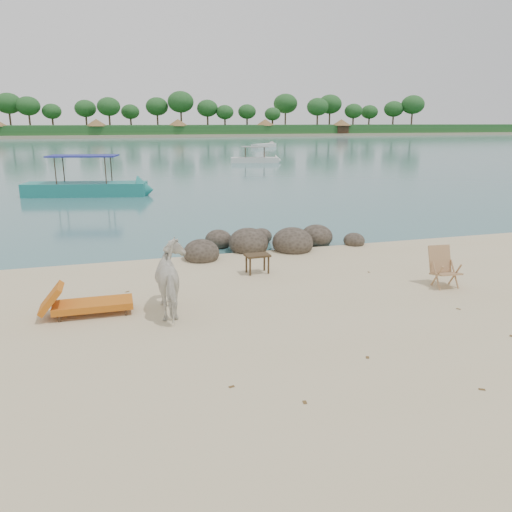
{
  "coord_description": "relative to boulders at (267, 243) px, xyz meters",
  "views": [
    {
      "loc": [
        -4.02,
        -9.13,
        4.14
      ],
      "look_at": [
        -0.78,
        2.0,
        1.0
      ],
      "focal_mm": 35.0,
      "sensor_mm": 36.0,
      "label": 1
    }
  ],
  "objects": [
    {
      "name": "water",
      "position": [
        -0.84,
        83.73,
        -0.2
      ],
      "size": [
        400.0,
        400.0,
        0.0
      ],
      "primitive_type": "plane",
      "color": "#336266",
      "rests_on": "ground"
    },
    {
      "name": "far_shore",
      "position": [
        -0.84,
        163.73,
        -0.2
      ],
      "size": [
        420.0,
        90.0,
        1.4
      ],
      "primitive_type": "cube",
      "color": "tan",
      "rests_on": "ground"
    },
    {
      "name": "far_scenery",
      "position": [
        -0.81,
        130.43,
        2.94
      ],
      "size": [
        420.0,
        18.0,
        9.5
      ],
      "color": "#1E4C1E",
      "rests_on": "ground"
    },
    {
      "name": "boulders",
      "position": [
        0.0,
        0.0,
        0.0
      ],
      "size": [
        6.31,
        2.93,
        1.01
      ],
      "rotation": [
        0.0,
        0.0,
        -0.11
      ],
      "color": "#302920",
      "rests_on": "ground"
    },
    {
      "name": "cow",
      "position": [
        -3.67,
        -4.9,
        0.56
      ],
      "size": [
        0.87,
        1.82,
        1.52
      ],
      "primitive_type": "imported",
      "rotation": [
        0.0,
        0.0,
        3.17
      ],
      "color": "white",
      "rests_on": "ground"
    },
    {
      "name": "side_table",
      "position": [
        -1.1,
        -2.61,
        0.06
      ],
      "size": [
        0.69,
        0.47,
        0.54
      ],
      "primitive_type": null,
      "rotation": [
        0.0,
        0.0,
        0.06
      ],
      "color": "#372616",
      "rests_on": "ground"
    },
    {
      "name": "lounge_chair",
      "position": [
        -5.43,
        -4.53,
        0.11
      ],
      "size": [
        2.12,
        0.75,
        0.63
      ],
      "primitive_type": null,
      "rotation": [
        0.0,
        0.0,
        -0.01
      ],
      "color": "#C96A17",
      "rests_on": "ground"
    },
    {
      "name": "deck_chair",
      "position": [
        3.18,
        -5.1,
        0.3
      ],
      "size": [
        0.71,
        0.77,
        1.02
      ],
      "primitive_type": null,
      "rotation": [
        0.0,
        0.0,
        -0.08
      ],
      "color": "#9D764E",
      "rests_on": "ground"
    },
    {
      "name": "boat_near",
      "position": [
        -6.27,
        15.1,
        1.66
      ],
      "size": [
        7.91,
        3.36,
        3.74
      ],
      "primitive_type": null,
      "rotation": [
        0.0,
        0.0,
        -0.22
      ],
      "color": "#1C7772",
      "rests_on": "water"
    },
    {
      "name": "boat_mid",
      "position": [
        9.77,
        35.29,
        1.15
      ],
      "size": [
        5.67,
        2.44,
        2.7
      ],
      "primitive_type": null,
      "rotation": [
        0.0,
        0.0,
        -0.22
      ],
      "color": "silver",
      "rests_on": "water"
    },
    {
      "name": "boat_far",
      "position": [
        19.77,
        64.5,
        0.16
      ],
      "size": [
        5.72,
        5.14,
        0.73
      ],
      "primitive_type": null,
      "rotation": [
        0.0,
        0.0,
        0.7
      ],
      "color": "silver",
      "rests_on": "water"
    },
    {
      "name": "dead_leaves",
      "position": [
        -0.23,
        -7.19,
        -0.2
      ],
      "size": [
        7.33,
        6.54,
        0.0
      ],
      "color": "brown",
      "rests_on": "ground"
    }
  ]
}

